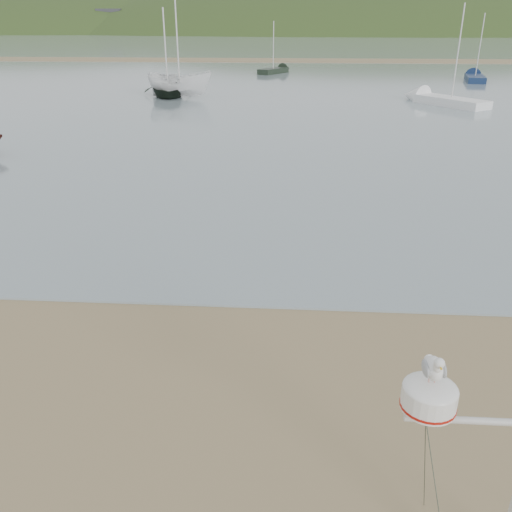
# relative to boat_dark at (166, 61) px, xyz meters

# --- Properties ---
(ground) EXTENTS (560.00, 560.00, 0.00)m
(ground) POSITION_rel_boat_dark_xyz_m (6.48, -34.14, -2.45)
(ground) COLOR olive
(ground) RESTS_ON ground
(water) EXTENTS (560.00, 256.00, 0.04)m
(water) POSITION_rel_boat_dark_xyz_m (6.48, 97.86, -2.43)
(water) COLOR gray
(water) RESTS_ON ground
(sandbar) EXTENTS (560.00, 7.00, 0.07)m
(sandbar) POSITION_rel_boat_dark_xyz_m (6.48, 35.86, -2.38)
(sandbar) COLOR olive
(sandbar) RESTS_ON water
(hill_ridge) EXTENTS (620.00, 180.00, 80.00)m
(hill_ridge) POSITION_rel_boat_dark_xyz_m (25.00, 200.86, -22.15)
(hill_ridge) COLOR #243716
(hill_ridge) RESTS_ON ground
(far_cottages) EXTENTS (294.40, 6.30, 8.00)m
(far_cottages) POSITION_rel_boat_dark_xyz_m (9.48, 161.86, 1.55)
(far_cottages) COLOR white
(far_cottages) RESTS_ON ground
(boat_dark) EXTENTS (3.58, 1.76, 4.83)m
(boat_dark) POSITION_rel_boat_dark_xyz_m (0.00, 0.00, 0.00)
(boat_dark) COLOR black
(boat_dark) RESTS_ON water
(boat_white) EXTENTS (2.11, 2.07, 4.73)m
(boat_white) POSITION_rel_boat_dark_xyz_m (0.97, -0.56, -0.05)
(boat_white) COLOR white
(boat_white) RESTS_ON water
(sailboat_dark_mid) EXTENTS (3.70, 5.15, 5.25)m
(sailboat_dark_mid) POSITION_rel_boat_dark_xyz_m (7.35, 18.94, -2.15)
(sailboat_dark_mid) COLOR black
(sailboat_dark_mid) RESTS_ON ground
(sailboat_white_near) EXTENTS (5.11, 6.24, 6.52)m
(sailboat_white_near) POSITION_rel_boat_dark_xyz_m (17.99, -1.70, -2.15)
(sailboat_white_near) COLOR white
(sailboat_white_near) RESTS_ON ground
(sailboat_blue_far) EXTENTS (2.62, 6.18, 6.01)m
(sailboat_blue_far) POSITION_rel_boat_dark_xyz_m (25.09, 13.20, -2.15)
(sailboat_blue_far) COLOR #142547
(sailboat_blue_far) RESTS_ON ground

